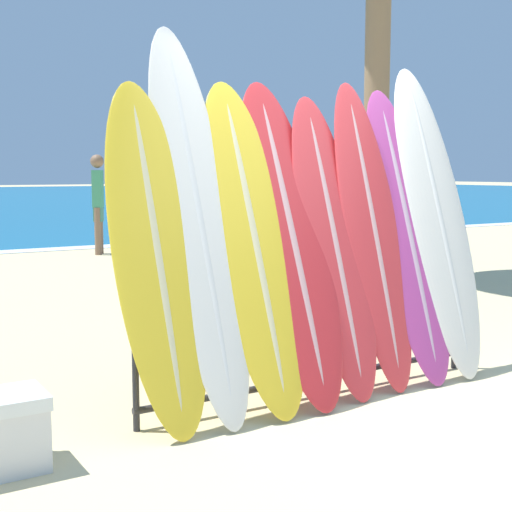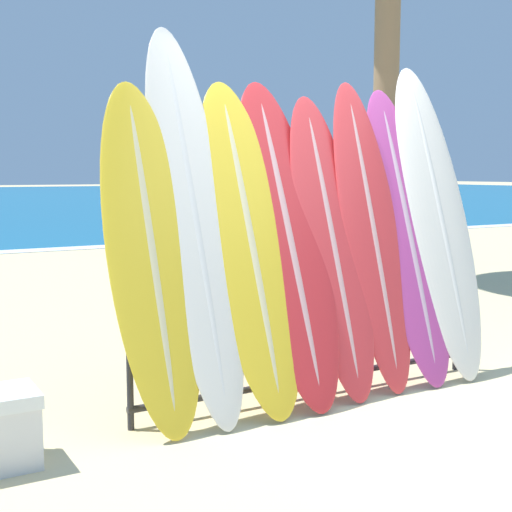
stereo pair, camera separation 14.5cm
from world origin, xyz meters
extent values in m
plane|color=beige|center=(0.00, 0.00, 0.00)|extent=(160.00, 160.00, 0.00)
cube|color=white|center=(0.00, 10.80, 0.01)|extent=(120.00, 0.60, 0.01)
cylinder|color=#28282D|center=(-1.63, 0.76, 0.43)|extent=(0.04, 0.04, 0.85)
cylinder|color=#28282D|center=(0.97, 0.76, 0.43)|extent=(0.04, 0.04, 0.85)
cylinder|color=#28282D|center=(-0.33, 0.76, 0.83)|extent=(2.64, 0.04, 0.04)
cylinder|color=#28282D|center=(-0.33, 0.76, 0.12)|extent=(2.64, 0.04, 0.04)
ellipsoid|color=yellow|center=(-1.48, 0.80, 1.03)|extent=(0.54, 0.80, 2.07)
ellipsoid|color=beige|center=(-1.48, 0.80, 1.03)|extent=(0.10, 0.78, 1.99)
ellipsoid|color=silver|center=(-1.16, 0.88, 1.23)|extent=(0.49, 1.00, 2.46)
ellipsoid|color=silver|center=(-1.16, 0.88, 1.23)|extent=(0.09, 0.97, 2.36)
ellipsoid|color=yellow|center=(-0.81, 0.81, 1.06)|extent=(0.58, 0.89, 2.12)
ellipsoid|color=beige|center=(-0.81, 0.81, 1.06)|extent=(0.10, 0.87, 2.04)
ellipsoid|color=red|center=(-0.52, 0.82, 1.07)|extent=(0.59, 0.92, 2.14)
ellipsoid|color=#D19A9C|center=(-0.52, 0.82, 1.07)|extent=(0.11, 0.90, 2.05)
ellipsoid|color=red|center=(-0.18, 0.80, 1.02)|extent=(0.51, 0.76, 2.04)
ellipsoid|color=#D59E9F|center=(-0.18, 0.80, 1.02)|extent=(0.09, 0.74, 1.96)
ellipsoid|color=red|center=(0.17, 0.80, 1.08)|extent=(0.49, 0.73, 2.16)
ellipsoid|color=#D59E9F|center=(0.17, 0.80, 1.08)|extent=(0.09, 0.71, 2.08)
ellipsoid|color=#B23D8E|center=(0.50, 0.81, 1.06)|extent=(0.55, 0.78, 2.13)
ellipsoid|color=#CAA1BE|center=(0.50, 0.81, 1.06)|extent=(0.10, 0.75, 2.04)
ellipsoid|color=silver|center=(0.81, 0.83, 1.16)|extent=(0.57, 0.85, 2.32)
ellipsoid|color=silver|center=(0.81, 0.83, 1.16)|extent=(0.10, 0.83, 2.23)
cylinder|color=#846047|center=(1.19, 9.64, 0.43)|extent=(0.12, 0.12, 0.86)
cylinder|color=#846047|center=(1.09, 9.48, 0.43)|extent=(0.12, 0.12, 0.86)
cube|color=#478466|center=(1.14, 9.56, 0.73)|extent=(0.25, 0.29, 0.26)
cube|color=#42996B|center=(1.14, 9.56, 1.20)|extent=(0.28, 0.31, 0.67)
sphere|color=#846047|center=(1.14, 9.56, 1.69)|extent=(0.24, 0.24, 0.24)
cylinder|color=#896B4C|center=(3.28, 4.42, 2.71)|extent=(0.34, 0.34, 5.42)
camera|label=1|loc=(-3.11, -3.04, 1.51)|focal=50.00mm
camera|label=2|loc=(-2.99, -3.11, 1.51)|focal=50.00mm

